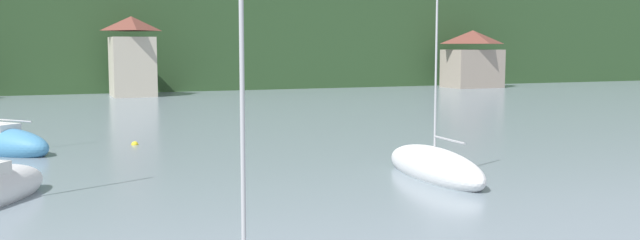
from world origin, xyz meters
name	(u,v)px	position (x,y,z in m)	size (l,w,h in m)	color
wooded_hillside	(71,35)	(-4.03, 133.32, 7.26)	(352.00, 64.24, 41.09)	#2D4C28
shore_building_westcentral	(132,58)	(0.00, 90.99, 4.16)	(4.66, 5.73, 8.58)	#BCB29E
shore_building_central	(472,60)	(43.40, 90.77, 3.63)	(7.11, 5.27, 7.45)	gray
sailboat_far_2	(0,144)	(-11.69, 51.45, 0.45)	(5.93, 6.51, 7.98)	teal
sailboat_mid_3	(434,168)	(5.10, 37.44, 0.39)	(2.21, 7.26, 8.30)	white
mooring_buoy_mid	(135,145)	(-5.00, 51.87, 0.00)	(0.39, 0.39, 0.39)	yellow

